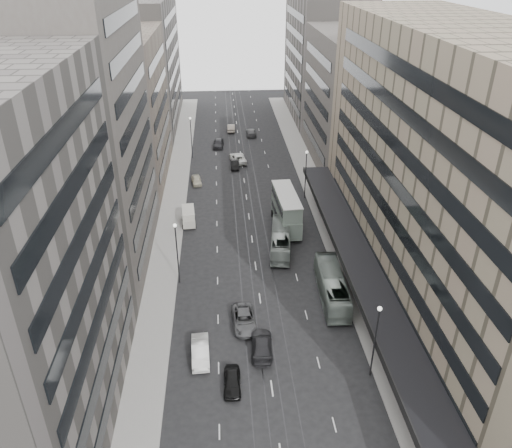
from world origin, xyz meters
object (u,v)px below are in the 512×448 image
object	(u,v)px
bus_near	(332,286)
sedan_1	(200,352)
panel_van	(188,216)
sedan_0	(232,381)
sedan_2	(244,320)
bus_far	(281,239)
double_decker	(286,210)

from	to	relation	value
bus_near	sedan_1	xyz separation A→B (m)	(-15.29, -9.05, -0.79)
bus_near	panel_van	world-z (taller)	bus_near
bus_near	sedan_0	world-z (taller)	bus_near
bus_near	sedan_2	bearing A→B (deg)	24.80
sedan_0	sedan_2	world-z (taller)	sedan_2
sedan_0	sedan_1	distance (m)	5.13
bus_near	sedan_0	size ratio (longest dim) A/B	2.84
panel_van	sedan_1	world-z (taller)	panel_van
sedan_1	sedan_2	bearing A→B (deg)	42.42
bus_far	double_decker	xyz separation A→B (m)	(1.48, 5.97, 1.50)
bus_far	double_decker	size ratio (longest dim) A/B	1.05
sedan_0	sedan_2	bearing A→B (deg)	80.91
double_decker	sedan_1	size ratio (longest dim) A/B	2.08
sedan_0	sedan_1	size ratio (longest dim) A/B	0.82
bus_near	double_decker	world-z (taller)	double_decker
bus_far	sedan_0	bearing A→B (deg)	80.70
bus_far	sedan_2	distance (m)	16.86
sedan_2	bus_near	bearing A→B (deg)	19.25
panel_van	sedan_2	xyz separation A→B (m)	(7.09, -23.76, -0.66)
double_decker	bus_near	bearing A→B (deg)	-82.60
sedan_0	sedan_2	distance (m)	8.97
double_decker	sedan_2	world-z (taller)	double_decker
bus_far	sedan_2	xyz separation A→B (m)	(-5.90, -15.78, -0.75)
bus_far	sedan_1	size ratio (longest dim) A/B	2.17
sedan_1	sedan_2	world-z (taller)	sedan_1
bus_far	panel_van	distance (m)	15.24
double_decker	sedan_2	xyz separation A→B (m)	(-7.38, -21.75, -2.25)
panel_van	sedan_2	bearing A→B (deg)	-78.00
bus_far	panel_van	world-z (taller)	bus_far
sedan_2	panel_van	bearing A→B (deg)	103.63
bus_far	double_decker	bearing A→B (deg)	-96.26
bus_near	sedan_1	size ratio (longest dim) A/B	2.32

